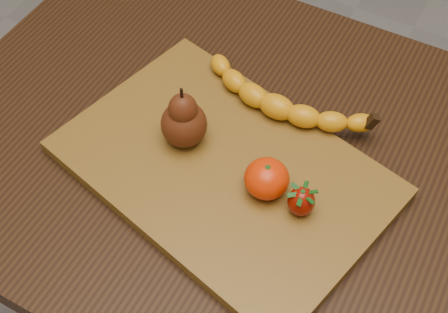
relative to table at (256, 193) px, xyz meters
The scene contains 6 objects.
table is the anchor object (origin of this frame).
cutting_board 0.12m from the table, 119.60° to the right, with size 0.45×0.30×0.02m, color brown.
banana 0.15m from the table, 94.59° to the left, with size 0.24×0.06×0.04m, color orange, non-canonical shape.
pear 0.20m from the table, 160.06° to the right, with size 0.07×0.07×0.10m, color #4B1F0C, non-canonical shape.
mandarin 0.16m from the table, 56.30° to the right, with size 0.06×0.06×0.05m, color red.
strawberry 0.18m from the table, 35.91° to the right, with size 0.04×0.04×0.05m, color #7E0D03, non-canonical shape.
Camera 1 is at (0.22, -0.51, 1.49)m, focal length 50.00 mm.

